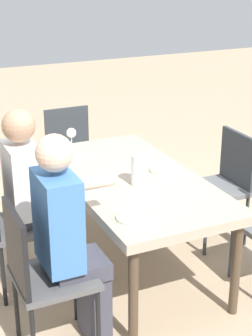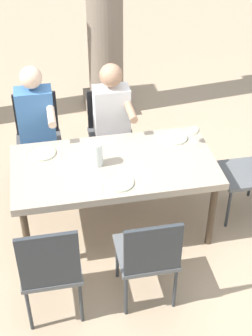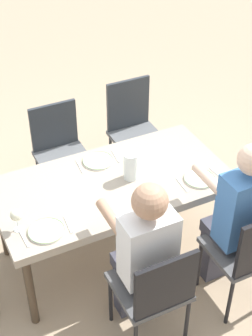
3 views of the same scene
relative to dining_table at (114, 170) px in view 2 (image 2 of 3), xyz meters
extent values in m
plane|color=tan|center=(0.00, 0.00, -0.67)|extent=(16.00, 16.00, 0.00)
cube|color=tan|center=(0.00, 0.00, 0.03)|extent=(1.73, 0.88, 0.07)
cylinder|color=#473828|center=(-0.78, 0.36, -0.33)|extent=(0.06, 0.06, 0.67)
cylinder|color=#473828|center=(0.78, 0.36, -0.33)|extent=(0.06, 0.06, 0.67)
cylinder|color=#473828|center=(-0.78, -0.36, -0.33)|extent=(0.06, 0.06, 0.67)
cylinder|color=#473828|center=(0.78, -0.36, -0.33)|extent=(0.06, 0.06, 0.67)
cube|color=#4F4F50|center=(-0.61, 0.78, -0.19)|extent=(0.44, 0.44, 0.04)
cube|color=black|center=(-0.61, 0.98, 0.04)|extent=(0.42, 0.03, 0.46)
cylinder|color=black|center=(-0.80, 0.59, -0.44)|extent=(0.03, 0.03, 0.46)
cylinder|color=black|center=(-0.42, 0.59, -0.44)|extent=(0.03, 0.03, 0.46)
cylinder|color=black|center=(-0.80, 0.97, -0.44)|extent=(0.03, 0.03, 0.46)
cylinder|color=black|center=(-0.42, 0.97, -0.44)|extent=(0.03, 0.03, 0.46)
cube|color=#5B5E61|center=(-0.61, -0.78, -0.21)|extent=(0.44, 0.44, 0.04)
cube|color=#2D3338|center=(-0.61, -0.98, 0.04)|extent=(0.42, 0.03, 0.50)
cylinder|color=#2D3338|center=(-0.42, -0.59, -0.45)|extent=(0.03, 0.03, 0.43)
cylinder|color=#2D3338|center=(-0.80, -0.59, -0.45)|extent=(0.03, 0.03, 0.43)
cylinder|color=#2D3338|center=(-0.42, -0.97, -0.45)|extent=(0.03, 0.03, 0.43)
cylinder|color=#2D3338|center=(-0.80, -0.97, -0.45)|extent=(0.03, 0.03, 0.43)
cube|color=#4F4F50|center=(0.11, 0.78, -0.20)|extent=(0.44, 0.44, 0.04)
cube|color=black|center=(0.11, 0.98, 0.02)|extent=(0.42, 0.03, 0.43)
cylinder|color=black|center=(-0.08, 0.59, -0.44)|extent=(0.03, 0.03, 0.45)
cylinder|color=black|center=(0.30, 0.59, -0.44)|extent=(0.03, 0.03, 0.45)
cylinder|color=black|center=(-0.08, 0.97, -0.44)|extent=(0.03, 0.03, 0.45)
cylinder|color=black|center=(0.30, 0.97, -0.44)|extent=(0.03, 0.03, 0.45)
cube|color=#5B5E61|center=(0.11, -0.78, -0.22)|extent=(0.44, 0.44, 0.04)
cube|color=#2D3338|center=(0.11, -0.98, 0.00)|extent=(0.42, 0.03, 0.45)
cylinder|color=#2D3338|center=(0.30, -0.59, -0.45)|extent=(0.03, 0.03, 0.43)
cylinder|color=#2D3338|center=(-0.08, -0.59, -0.45)|extent=(0.03, 0.03, 0.43)
cylinder|color=#2D3338|center=(0.30, -0.97, -0.45)|extent=(0.03, 0.03, 0.43)
cylinder|color=#2D3338|center=(-0.08, -0.97, -0.45)|extent=(0.03, 0.03, 0.43)
cube|color=#5B5E61|center=(1.20, 0.00, -0.22)|extent=(0.44, 0.44, 0.04)
cylinder|color=#2D3338|center=(1.01, 0.19, -0.45)|extent=(0.03, 0.03, 0.43)
cylinder|color=#2D3338|center=(1.01, -0.19, -0.45)|extent=(0.03, 0.03, 0.43)
cylinder|color=#2D3338|center=(1.39, 0.19, -0.45)|extent=(0.03, 0.03, 0.43)
cube|color=#3F3F4C|center=(0.11, 0.55, -0.44)|extent=(0.24, 0.14, 0.46)
cube|color=#3F3F4C|center=(0.11, 0.64, -0.16)|extent=(0.28, 0.32, 0.10)
cube|color=white|center=(0.11, 0.75, 0.14)|extent=(0.34, 0.20, 0.49)
sphere|color=tan|center=(0.11, 0.75, 0.51)|extent=(0.22, 0.22, 0.22)
cylinder|color=tan|center=(0.25, 0.51, 0.24)|extent=(0.07, 0.30, 0.07)
cube|color=#3F3F4C|center=(-0.61, 0.54, -0.44)|extent=(0.24, 0.14, 0.46)
cube|color=#3F3F4C|center=(-0.61, 0.63, -0.16)|extent=(0.28, 0.32, 0.10)
cube|color=#3F72B2|center=(-0.61, 0.74, 0.17)|extent=(0.34, 0.20, 0.54)
sphere|color=beige|center=(-0.61, 0.74, 0.56)|extent=(0.20, 0.20, 0.20)
cylinder|color=beige|center=(-0.47, 0.50, 0.29)|extent=(0.07, 0.30, 0.07)
cube|color=gray|center=(0.28, 2.19, -0.59)|extent=(0.55, 0.55, 0.16)
cylinder|color=white|center=(-0.59, 0.26, 0.07)|extent=(0.23, 0.23, 0.01)
torus|color=#A4C786|center=(-0.59, 0.26, 0.08)|extent=(0.23, 0.23, 0.01)
cube|color=silver|center=(-0.74, 0.26, 0.07)|extent=(0.02, 0.17, 0.01)
cube|color=silver|center=(-0.44, 0.26, 0.07)|extent=(0.03, 0.17, 0.01)
cylinder|color=white|center=(-0.01, -0.27, 0.07)|extent=(0.24, 0.24, 0.01)
torus|color=#A4C786|center=(-0.01, -0.27, 0.08)|extent=(0.24, 0.24, 0.01)
cube|color=silver|center=(-0.16, -0.27, 0.07)|extent=(0.03, 0.17, 0.01)
cube|color=silver|center=(0.14, -0.27, 0.07)|extent=(0.03, 0.17, 0.01)
cylinder|color=white|center=(0.60, 0.28, 0.07)|extent=(0.24, 0.24, 0.01)
torus|color=#A4C786|center=(0.60, 0.28, 0.08)|extent=(0.24, 0.24, 0.01)
cylinder|color=white|center=(0.76, 0.18, 0.07)|extent=(0.06, 0.06, 0.00)
cylinder|color=white|center=(0.76, 0.18, 0.11)|extent=(0.01, 0.01, 0.09)
sphere|color=#F2EFCC|center=(0.76, 0.18, 0.19)|extent=(0.08, 0.08, 0.08)
cube|color=silver|center=(0.45, 0.28, 0.07)|extent=(0.03, 0.17, 0.01)
cube|color=silver|center=(0.75, 0.28, 0.07)|extent=(0.02, 0.17, 0.01)
cylinder|color=white|center=(-0.14, 0.02, 0.17)|extent=(0.10, 0.10, 0.21)
cylinder|color=#EFEAC6|center=(-0.14, 0.02, 0.14)|extent=(0.10, 0.10, 0.14)
camera|label=1|loc=(-3.18, 1.52, 1.53)|focal=57.91mm
camera|label=2|loc=(-0.53, -3.29, 2.54)|focal=52.59mm
camera|label=3|loc=(1.17, 2.62, 2.40)|focal=54.14mm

